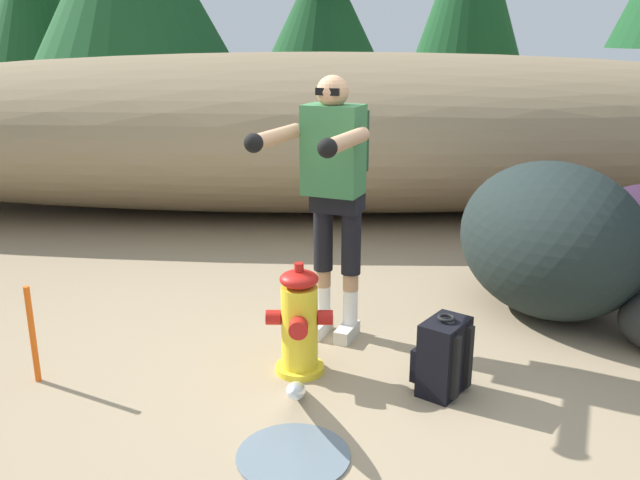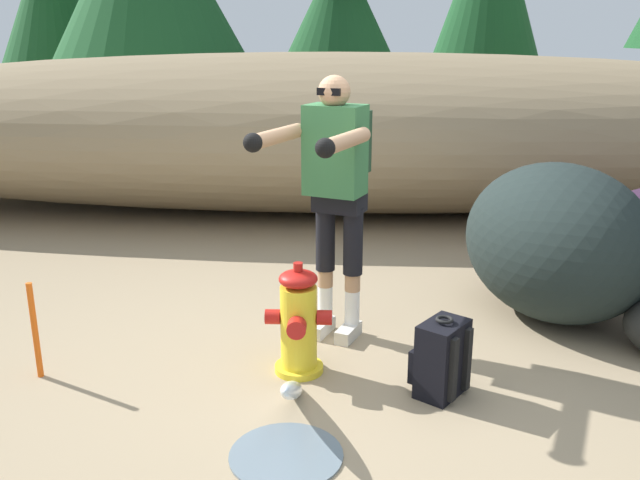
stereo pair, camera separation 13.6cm
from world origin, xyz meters
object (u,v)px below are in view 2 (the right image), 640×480
(spare_backpack, at_px, (441,359))
(boulder_large, at_px, (557,242))
(utility_worker, at_px, (335,176))
(survey_stake, at_px, (35,331))
(fire_hydrant, at_px, (299,323))

(spare_backpack, relative_size, boulder_large, 0.32)
(utility_worker, height_order, survey_stake, utility_worker)
(survey_stake, bearing_deg, utility_worker, 19.85)
(fire_hydrant, height_order, utility_worker, utility_worker)
(boulder_large, bearing_deg, survey_stake, -162.04)
(fire_hydrant, distance_m, utility_worker, 0.96)
(utility_worker, height_order, spare_backpack, utility_worker)
(fire_hydrant, bearing_deg, spare_backpack, -15.50)
(spare_backpack, bearing_deg, fire_hydrant, 20.89)
(spare_backpack, bearing_deg, survey_stake, 34.01)
(boulder_large, height_order, survey_stake, boulder_large)
(utility_worker, bearing_deg, spare_backpack, 62.53)
(utility_worker, distance_m, survey_stake, 2.04)
(fire_hydrant, relative_size, boulder_large, 0.47)
(spare_backpack, relative_size, survey_stake, 0.78)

